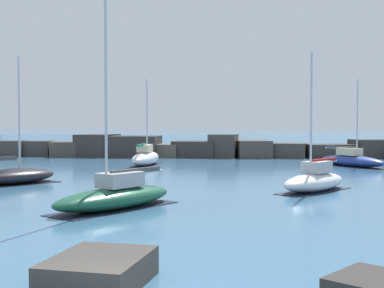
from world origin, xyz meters
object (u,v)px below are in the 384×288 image
object	(u,v)px
sailboat_moored_5	(352,160)
sailboat_moored_6	(315,180)
sailboat_moored_4	(14,176)
sailboat_moored_1	(146,157)
sailboat_moored_0	(116,195)

from	to	relation	value
sailboat_moored_5	sailboat_moored_6	size ratio (longest dim) A/B	0.99
sailboat_moored_4	sailboat_moored_6	world-z (taller)	sailboat_moored_4
sailboat_moored_1	sailboat_moored_4	size ratio (longest dim) A/B	1.00
sailboat_moored_0	sailboat_moored_4	xyz separation A→B (m)	(-8.28, 9.03, -0.07)
sailboat_moored_4	sailboat_moored_6	distance (m)	18.07
sailboat_moored_0	sailboat_moored_5	size ratio (longest dim) A/B	1.29
sailboat_moored_4	sailboat_moored_0	bearing A→B (deg)	-47.46
sailboat_moored_0	sailboat_moored_1	world-z (taller)	sailboat_moored_0
sailboat_moored_1	sailboat_moored_5	world-z (taller)	sailboat_moored_1
sailboat_moored_0	sailboat_moored_5	world-z (taller)	sailboat_moored_0
sailboat_moored_4	sailboat_moored_6	size ratio (longest dim) A/B	1.04
sailboat_moored_0	sailboat_moored_5	distance (m)	28.78
sailboat_moored_4	sailboat_moored_5	distance (m)	28.29
sailboat_moored_1	sailboat_moored_4	distance (m)	16.20
sailboat_moored_1	sailboat_moored_6	size ratio (longest dim) A/B	1.04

